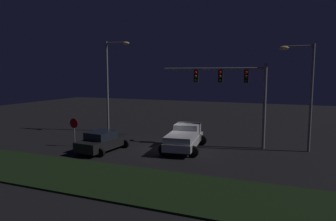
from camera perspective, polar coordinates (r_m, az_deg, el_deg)
name	(u,v)px	position (r m, az deg, el deg)	size (l,w,h in m)	color
ground_plane	(168,148)	(24.37, -0.08, -6.84)	(80.00, 80.00, 0.00)	black
grass_median	(111,180)	(17.52, -10.39, -12.28)	(25.36, 5.02, 0.10)	black
pickup_truck	(185,136)	(23.80, 3.05, -4.72)	(3.34, 5.61, 1.80)	#B7B7BC
car_sedan	(103,141)	(23.80, -11.77, -5.49)	(2.70, 4.52, 1.51)	black
traffic_signal_gantry	(233,84)	(25.04, 11.66, 4.72)	(8.32, 0.56, 6.50)	slate
street_lamp_left	(111,76)	(31.30, -10.25, 6.22)	(2.61, 0.44, 8.81)	slate
street_lamp_right	(304,84)	(24.83, 23.55, 4.38)	(2.43, 0.44, 7.83)	slate
stop_sign	(74,127)	(25.70, -16.69, -2.86)	(0.76, 0.08, 2.23)	slate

